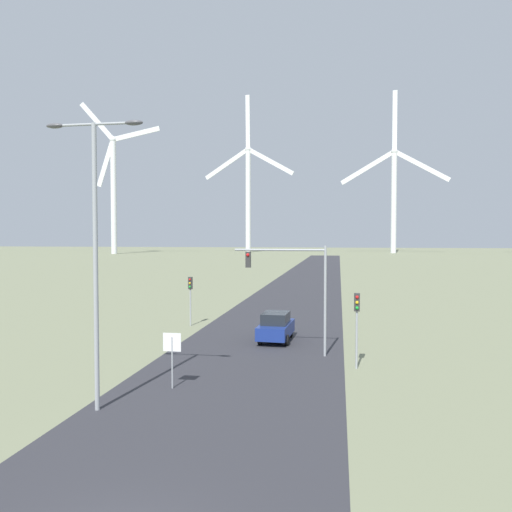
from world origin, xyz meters
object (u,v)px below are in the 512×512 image
at_px(traffic_light_post_near_right, 357,313).
at_px(traffic_light_mast_overhead, 293,276).
at_px(wind_turbine_center, 394,188).
at_px(car_approaching, 276,327).
at_px(wind_turbine_far_left, 114,183).
at_px(streetlamp, 95,231).
at_px(stop_sign_near, 172,350).
at_px(wind_turbine_left, 248,187).
at_px(traffic_light_post_near_left, 190,290).

xyz_separation_m(traffic_light_post_near_right, traffic_light_mast_overhead, (-3.41, 2.42, 1.62)).
distance_m(traffic_light_post_near_right, wind_turbine_center, 185.57).
bearing_deg(car_approaching, wind_turbine_far_left, 118.61).
distance_m(traffic_light_post_near_right, car_approaching, 7.89).
relative_size(traffic_light_post_near_right, car_approaching, 0.90).
bearing_deg(streetlamp, car_approaching, 69.30).
xyz_separation_m(traffic_light_post_near_right, wind_turbine_center, (20.89, 182.87, 23.64)).
bearing_deg(streetlamp, wind_turbine_center, 80.81).
bearing_deg(car_approaching, stop_sign_near, -106.92).
relative_size(traffic_light_post_near_right, wind_turbine_center, 0.06).
distance_m(traffic_light_post_near_right, wind_turbine_left, 191.04).
distance_m(traffic_light_post_near_left, traffic_light_post_near_right, 15.62).
distance_m(stop_sign_near, wind_turbine_far_left, 181.68).
bearing_deg(wind_turbine_far_left, wind_turbine_left, 30.64).
height_order(wind_turbine_left, wind_turbine_center, wind_turbine_left).
bearing_deg(traffic_light_post_near_right, traffic_light_mast_overhead, 144.67).
relative_size(stop_sign_near, wind_turbine_left, 0.04).
distance_m(traffic_light_mast_overhead, wind_turbine_left, 187.81).
xyz_separation_m(streetlamp, wind_turbine_far_left, (-77.21, 164.57, 20.51)).
height_order(stop_sign_near, traffic_light_mast_overhead, traffic_light_mast_overhead).
xyz_separation_m(traffic_light_post_near_right, wind_turbine_left, (-39.32, 185.26, 25.05)).
xyz_separation_m(traffic_light_post_near_left, wind_turbine_center, (32.62, 172.56, 23.76)).
relative_size(stop_sign_near, traffic_light_post_near_left, 0.67).
distance_m(stop_sign_near, car_approaching, 11.06).
bearing_deg(car_approaching, streetlamp, -110.70).
bearing_deg(traffic_light_mast_overhead, car_approaching, 111.50).
xyz_separation_m(traffic_light_mast_overhead, wind_turbine_center, (24.30, 180.45, 22.02)).
bearing_deg(wind_turbine_left, streetlamp, -81.34).
xyz_separation_m(stop_sign_near, wind_turbine_far_left, (-79.14, 161.52, 25.61)).
distance_m(traffic_light_post_near_left, traffic_light_mast_overhead, 11.60).
bearing_deg(wind_turbine_left, car_approaching, -79.11).
relative_size(stop_sign_near, traffic_light_mast_overhead, 0.40).
relative_size(traffic_light_post_near_left, car_approaching, 0.86).
xyz_separation_m(stop_sign_near, wind_turbine_left, (-31.30, 189.85, 26.14)).
bearing_deg(stop_sign_near, wind_turbine_center, 81.23).
relative_size(traffic_light_mast_overhead, wind_turbine_center, 0.09).
height_order(stop_sign_near, wind_turbine_left, wind_turbine_left).
distance_m(streetlamp, wind_turbine_left, 196.26).
bearing_deg(traffic_light_post_near_left, wind_turbine_left, 98.96).
distance_m(stop_sign_near, wind_turbine_center, 191.27).
xyz_separation_m(streetlamp, wind_turbine_left, (-29.37, 192.90, 21.04)).
height_order(stop_sign_near, wind_turbine_far_left, wind_turbine_far_left).
relative_size(traffic_light_post_near_right, traffic_light_mast_overhead, 0.62).
relative_size(streetlamp, car_approaching, 2.60).
distance_m(streetlamp, traffic_light_post_near_right, 13.17).
bearing_deg(wind_turbine_left, traffic_light_post_near_left, -81.04).
bearing_deg(stop_sign_near, wind_turbine_far_left, 116.10).
xyz_separation_m(stop_sign_near, traffic_light_post_near_right, (8.02, 4.59, 1.09)).
distance_m(car_approaching, wind_turbine_center, 180.57).
height_order(stop_sign_near, traffic_light_post_near_right, traffic_light_post_near_right).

